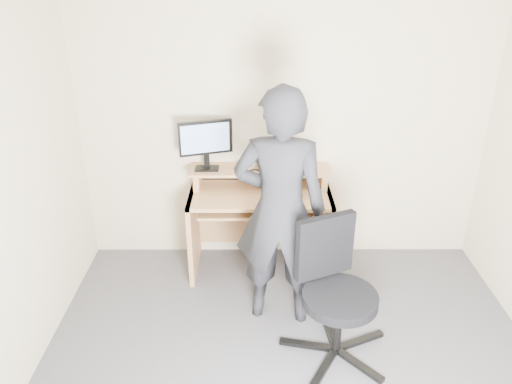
{
  "coord_description": "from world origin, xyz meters",
  "views": [
    {
      "loc": [
        -0.24,
        -2.33,
        2.58
      ],
      "look_at": [
        -0.24,
        1.05,
        0.95
      ],
      "focal_mm": 35.0,
      "sensor_mm": 36.0,
      "label": 1
    }
  ],
  "objects_px": {
    "desk": "(260,210)",
    "monitor": "(206,141)",
    "office_chair": "(334,286)",
    "person": "(280,210)"
  },
  "relations": [
    {
      "from": "desk",
      "to": "monitor",
      "type": "height_order",
      "value": "monitor"
    },
    {
      "from": "desk",
      "to": "monitor",
      "type": "bearing_deg",
      "value": 173.72
    },
    {
      "from": "desk",
      "to": "office_chair",
      "type": "xyz_separation_m",
      "value": [
        0.49,
        -1.09,
        -0.02
      ]
    },
    {
      "from": "desk",
      "to": "monitor",
      "type": "xyz_separation_m",
      "value": [
        -0.45,
        0.05,
        0.62
      ]
    },
    {
      "from": "desk",
      "to": "person",
      "type": "distance_m",
      "value": 0.81
    },
    {
      "from": "desk",
      "to": "person",
      "type": "relative_size",
      "value": 0.66
    },
    {
      "from": "monitor",
      "to": "person",
      "type": "height_order",
      "value": "person"
    },
    {
      "from": "monitor",
      "to": "office_chair",
      "type": "height_order",
      "value": "monitor"
    },
    {
      "from": "office_chair",
      "to": "monitor",
      "type": "bearing_deg",
      "value": 105.64
    },
    {
      "from": "desk",
      "to": "office_chair",
      "type": "relative_size",
      "value": 1.23
    }
  ]
}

